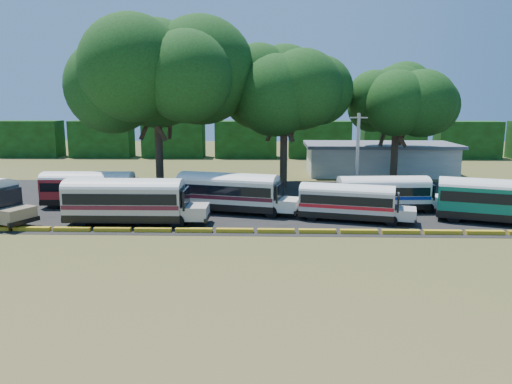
{
  "coord_description": "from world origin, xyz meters",
  "views": [
    {
      "loc": [
        4.12,
        -34.11,
        9.63
      ],
      "look_at": [
        2.89,
        6.0,
        2.08
      ],
      "focal_mm": 35.0,
      "sensor_mm": 36.0,
      "label": 1
    }
  ],
  "objects_px": {
    "tree_west": "(156,74)",
    "bus_teal": "(500,198)",
    "bus_red": "(91,187)",
    "bus_cream_west": "(128,199)",
    "bus_white_red": "(349,200)"
  },
  "relations": [
    {
      "from": "bus_red",
      "to": "bus_cream_west",
      "type": "distance_m",
      "value": 8.02
    },
    {
      "from": "bus_red",
      "to": "bus_white_red",
      "type": "relative_size",
      "value": 1.06
    },
    {
      "from": "bus_cream_west",
      "to": "bus_teal",
      "type": "relative_size",
      "value": 1.01
    },
    {
      "from": "bus_white_red",
      "to": "bus_teal",
      "type": "xyz_separation_m",
      "value": [
        11.58,
        -0.45,
        0.31
      ]
    },
    {
      "from": "bus_red",
      "to": "tree_west",
      "type": "distance_m",
      "value": 13.61
    },
    {
      "from": "bus_red",
      "to": "tree_west",
      "type": "bearing_deg",
      "value": 58.32
    },
    {
      "from": "bus_red",
      "to": "bus_cream_west",
      "type": "xyz_separation_m",
      "value": [
        5.1,
        -6.18,
        0.2
      ]
    },
    {
      "from": "bus_teal",
      "to": "bus_red",
      "type": "bearing_deg",
      "value": -169.62
    },
    {
      "from": "bus_red",
      "to": "tree_west",
      "type": "relative_size",
      "value": 0.56
    },
    {
      "from": "bus_teal",
      "to": "bus_white_red",
      "type": "bearing_deg",
      "value": -163.47
    },
    {
      "from": "bus_cream_west",
      "to": "bus_white_red",
      "type": "xyz_separation_m",
      "value": [
        17.25,
        1.64,
        -0.36
      ]
    },
    {
      "from": "bus_cream_west",
      "to": "bus_white_red",
      "type": "height_order",
      "value": "bus_cream_west"
    },
    {
      "from": "bus_cream_west",
      "to": "bus_white_red",
      "type": "relative_size",
      "value": 1.18
    },
    {
      "from": "tree_west",
      "to": "bus_teal",
      "type": "bearing_deg",
      "value": -23.46
    },
    {
      "from": "tree_west",
      "to": "bus_white_red",
      "type": "bearing_deg",
      "value": -34.63
    }
  ]
}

